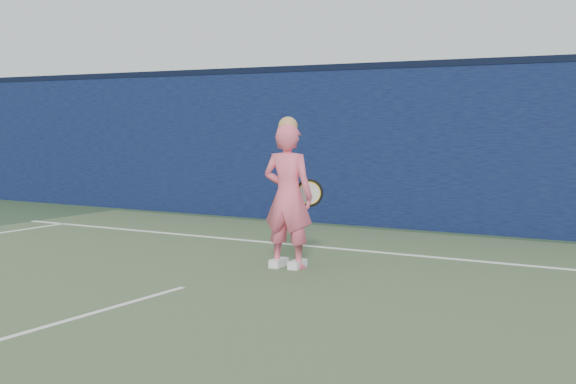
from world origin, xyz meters
The scene contains 6 objects.
ground centered at (0.00, 0.00, 0.00)m, with size 80.00×80.00×0.00m, color #2C4429.
backstop_wall centered at (0.00, 6.50, 1.25)m, with size 24.00×0.40×2.50m, color #0C0C35.
wall_cap centered at (0.00, 6.50, 2.55)m, with size 24.00×0.42×0.10m, color black.
player centered at (0.34, 2.51, 0.83)m, with size 0.63×0.44×1.73m.
racket centered at (0.32, 2.98, 0.82)m, with size 0.62×0.23×0.34m.
court_lines centered at (0.00, -0.33, 0.01)m, with size 11.00×12.04×0.01m.
Camera 1 is at (4.95, -5.30, 1.68)m, focal length 50.00 mm.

